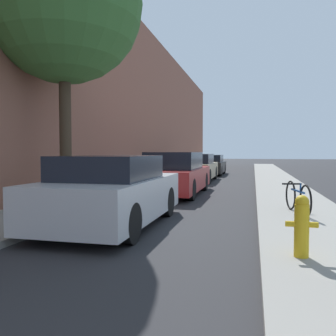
# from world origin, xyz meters

# --- Properties ---
(ground_plane) EXTENTS (120.00, 120.00, 0.00)m
(ground_plane) POSITION_xyz_m (0.00, 16.00, 0.00)
(ground_plane) COLOR #28282B
(sidewalk_left) EXTENTS (2.00, 52.00, 0.12)m
(sidewalk_left) POSITION_xyz_m (-2.90, 16.00, 0.06)
(sidewalk_left) COLOR gray
(sidewalk_left) RESTS_ON ground
(sidewalk_right) EXTENTS (2.00, 52.00, 0.12)m
(sidewalk_right) POSITION_xyz_m (2.90, 16.00, 0.06)
(sidewalk_right) COLOR gray
(sidewalk_right) RESTS_ON ground
(building_facade_left) EXTENTS (0.70, 52.00, 8.25)m
(building_facade_left) POSITION_xyz_m (-4.25, 16.00, 4.12)
(building_facade_left) COLOR #9E604C
(building_facade_left) RESTS_ON ground
(parked_car_silver) EXTENTS (1.82, 4.03, 1.40)m
(parked_car_silver) POSITION_xyz_m (-0.92, 7.73, 0.67)
(parked_car_silver) COLOR black
(parked_car_silver) RESTS_ON ground
(parked_car_red) EXTENTS (1.78, 4.70, 1.46)m
(parked_car_red) POSITION_xyz_m (-0.80, 13.12, 0.69)
(parked_car_red) COLOR black
(parked_car_red) RESTS_ON ground
(parked_car_champagne) EXTENTS (1.68, 4.40, 1.37)m
(parked_car_champagne) POSITION_xyz_m (-0.95, 18.78, 0.66)
(parked_car_champagne) COLOR black
(parked_car_champagne) RESTS_ON ground
(parked_car_black) EXTENTS (1.79, 4.18, 1.28)m
(parked_car_black) POSITION_xyz_m (-0.92, 23.89, 0.62)
(parked_car_black) COLOR black
(parked_car_black) RESTS_ON ground
(street_tree_near) EXTENTS (3.94, 3.94, 7.01)m
(street_tree_near) POSITION_xyz_m (-2.84, 9.36, 5.15)
(street_tree_near) COLOR #423323
(street_tree_near) RESTS_ON sidewalk_left
(fire_hydrant) EXTENTS (0.40, 0.18, 0.80)m
(fire_hydrant) POSITION_xyz_m (2.41, 6.00, 0.53)
(fire_hydrant) COLOR gold
(fire_hydrant) RESTS_ON sidewalk_right
(bicycle) EXTENTS (0.49, 1.64, 0.68)m
(bicycle) POSITION_xyz_m (2.75, 9.41, 0.47)
(bicycle) COLOR black
(bicycle) RESTS_ON sidewalk_right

